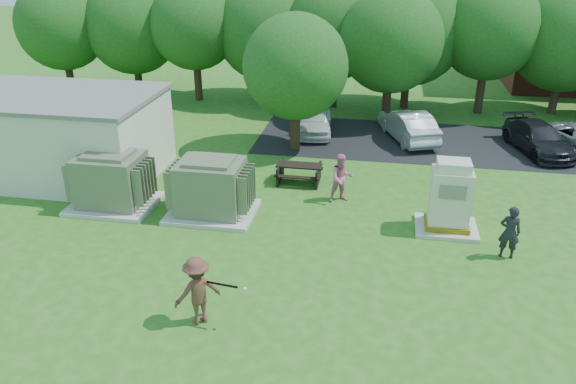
% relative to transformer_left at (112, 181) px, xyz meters
% --- Properties ---
extents(ground, '(120.00, 120.00, 0.00)m').
position_rel_transformer_left_xyz_m(ground, '(6.50, -4.50, -0.97)').
color(ground, '#2D6619').
rests_on(ground, ground).
extents(service_building, '(10.00, 5.00, 3.20)m').
position_rel_transformer_left_xyz_m(service_building, '(-4.50, 2.50, 0.63)').
color(service_building, beige).
rests_on(service_building, ground).
extents(service_building_roof, '(10.20, 5.20, 0.15)m').
position_rel_transformer_left_xyz_m(service_building_roof, '(-4.50, 2.50, 2.31)').
color(service_building_roof, slate).
rests_on(service_building_roof, service_building).
extents(parking_strip, '(20.00, 6.00, 0.01)m').
position_rel_transformer_left_xyz_m(parking_strip, '(13.50, 9.00, -0.96)').
color(parking_strip, '#232326').
rests_on(parking_strip, ground).
extents(transformer_left, '(3.00, 2.40, 2.07)m').
position_rel_transformer_left_xyz_m(transformer_left, '(0.00, 0.00, 0.00)').
color(transformer_left, beige).
rests_on(transformer_left, ground).
extents(transformer_right, '(3.00, 2.40, 2.07)m').
position_rel_transformer_left_xyz_m(transformer_right, '(3.70, 0.00, 0.00)').
color(transformer_right, beige).
rests_on(transformer_right, ground).
extents(generator_cabinet, '(2.02, 1.65, 2.46)m').
position_rel_transformer_left_xyz_m(generator_cabinet, '(11.74, 0.25, 0.11)').
color(generator_cabinet, beige).
rests_on(generator_cabinet, ground).
extents(picnic_table, '(1.77, 1.33, 0.76)m').
position_rel_transformer_left_xyz_m(picnic_table, '(6.28, 3.27, -0.50)').
color(picnic_table, black).
rests_on(picnic_table, ground).
extents(batter, '(1.37, 1.29, 1.86)m').
position_rel_transformer_left_xyz_m(batter, '(5.16, -5.89, -0.04)').
color(batter, brown).
rests_on(batter, ground).
extents(person_by_generator, '(0.67, 0.48, 1.71)m').
position_rel_transformer_left_xyz_m(person_by_generator, '(13.41, -1.22, -0.12)').
color(person_by_generator, black).
rests_on(person_by_generator, ground).
extents(person_at_picnic, '(1.09, 0.99, 1.83)m').
position_rel_transformer_left_xyz_m(person_at_picnic, '(8.07, 1.86, -0.05)').
color(person_at_picnic, '#D36F8D').
rests_on(person_at_picnic, ground).
extents(car_white, '(2.01, 4.11, 1.35)m').
position_rel_transformer_left_xyz_m(car_white, '(6.09, 9.41, -0.30)').
color(car_white, white).
rests_on(car_white, ground).
extents(car_silver_a, '(2.97, 4.61, 1.44)m').
position_rel_transformer_left_xyz_m(car_silver_a, '(10.60, 9.21, -0.25)').
color(car_silver_a, silver).
rests_on(car_silver_a, ground).
extents(car_dark, '(2.93, 4.74, 1.28)m').
position_rel_transformer_left_xyz_m(car_dark, '(16.35, 8.58, -0.33)').
color(car_dark, black).
rests_on(car_dark, ground).
extents(car_silver_b, '(3.42, 4.72, 1.19)m').
position_rel_transformer_left_xyz_m(car_silver_b, '(18.12, 9.40, -0.37)').
color(car_silver_b, '#B3B3B8').
rests_on(car_silver_b, ground).
extents(batting_equipment, '(1.29, 0.16, 0.12)m').
position_rel_transformer_left_xyz_m(batting_equipment, '(5.79, -5.94, 0.24)').
color(batting_equipment, black).
rests_on(batting_equipment, ground).
extents(tree_row, '(41.30, 13.30, 7.30)m').
position_rel_transformer_left_xyz_m(tree_row, '(8.25, 14.00, 3.18)').
color(tree_row, '#47301E').
rests_on(tree_row, ground).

